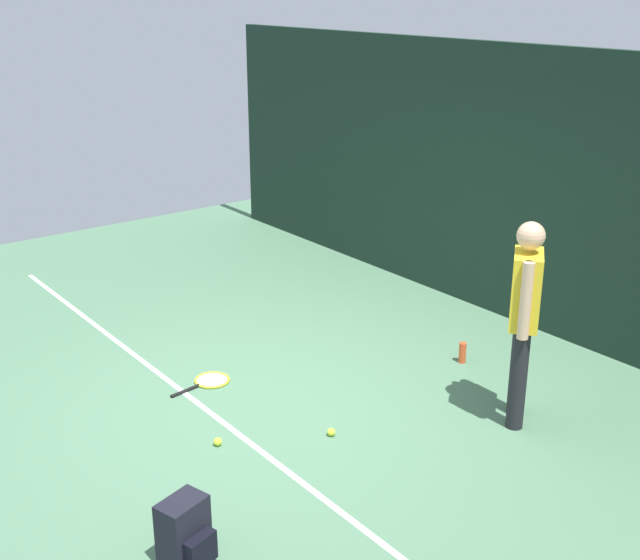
{
  "coord_description": "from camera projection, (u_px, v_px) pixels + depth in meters",
  "views": [
    {
      "loc": [
        5.2,
        -3.64,
        3.4
      ],
      "look_at": [
        0.0,
        0.4,
        1.0
      ],
      "focal_mm": 45.82,
      "sensor_mm": 36.0,
      "label": 1
    }
  ],
  "objects": [
    {
      "name": "ground_plane",
      "position": [
        284.0,
        397.0,
        7.13
      ],
      "size": [
        12.0,
        12.0,
        0.0
      ],
      "primitive_type": "plane",
      "color": "#4C7556"
    },
    {
      "name": "back_fence",
      "position": [
        520.0,
        188.0,
        8.37
      ],
      "size": [
        10.0,
        0.1,
        2.85
      ],
      "primitive_type": "cube",
      "color": "#192D23",
      "rests_on": "ground"
    },
    {
      "name": "court_line",
      "position": [
        220.0,
        420.0,
        6.75
      ],
      "size": [
        9.0,
        0.05,
        0.0
      ],
      "primitive_type": "cube",
      "color": "white",
      "rests_on": "ground"
    },
    {
      "name": "tennis_player",
      "position": [
        524.0,
        311.0,
        6.43
      ],
      "size": [
        0.42,
        0.45,
        1.7
      ],
      "rotation": [
        0.0,
        0.0,
        2.24
      ],
      "color": "black",
      "rests_on": "ground"
    },
    {
      "name": "tennis_racket",
      "position": [
        209.0,
        381.0,
        7.39
      ],
      "size": [
        0.36,
        0.63,
        0.03
      ],
      "rotation": [
        0.0,
        0.0,
        1.69
      ],
      "color": "black",
      "rests_on": "ground"
    },
    {
      "name": "backpack",
      "position": [
        185.0,
        533.0,
        5.03
      ],
      "size": [
        0.34,
        0.34,
        0.44
      ],
      "rotation": [
        0.0,
        0.0,
        1.85
      ],
      "color": "black",
      "rests_on": "ground"
    },
    {
      "name": "tennis_ball_near_player",
      "position": [
        218.0,
        442.0,
        6.37
      ],
      "size": [
        0.07,
        0.07,
        0.07
      ],
      "primitive_type": "sphere",
      "color": "#CCE033",
      "rests_on": "ground"
    },
    {
      "name": "tennis_ball_by_fence",
      "position": [
        331.0,
        432.0,
        6.51
      ],
      "size": [
        0.07,
        0.07,
        0.07
      ],
      "primitive_type": "sphere",
      "color": "#CCE033",
      "rests_on": "ground"
    },
    {
      "name": "water_bottle",
      "position": [
        462.0,
        353.0,
        7.75
      ],
      "size": [
        0.07,
        0.07,
        0.2
      ],
      "primitive_type": "cylinder",
      "color": "#D84C26",
      "rests_on": "ground"
    }
  ]
}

